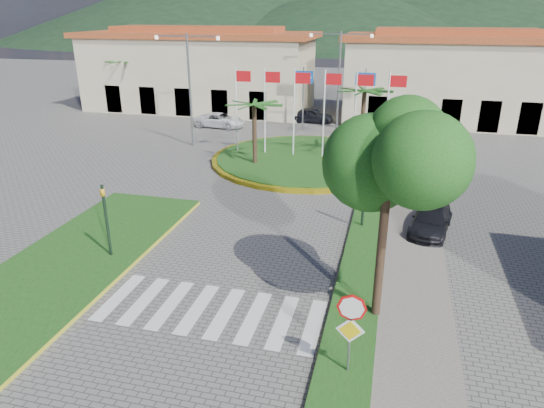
% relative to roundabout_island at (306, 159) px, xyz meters
% --- Properties ---
extents(ground, '(160.00, 160.00, 0.00)m').
position_rel_roundabout_island_xyz_m(ground, '(-0.00, -22.00, -0.17)').
color(ground, slate).
rests_on(ground, ground).
extents(sidewalk_right, '(4.00, 28.00, 0.15)m').
position_rel_roundabout_island_xyz_m(sidewalk_right, '(6.00, -20.00, -0.10)').
color(sidewalk_right, gray).
rests_on(sidewalk_right, ground).
extents(verge_right, '(1.60, 28.00, 0.18)m').
position_rel_roundabout_island_xyz_m(verge_right, '(4.80, -20.00, -0.08)').
color(verge_right, '#184614').
rests_on(verge_right, ground).
extents(median_left, '(5.00, 14.00, 0.18)m').
position_rel_roundabout_island_xyz_m(median_left, '(-6.50, -16.00, -0.08)').
color(median_left, '#184614').
rests_on(median_left, ground).
extents(crosswalk, '(8.00, 3.00, 0.01)m').
position_rel_roundabout_island_xyz_m(crosswalk, '(-0.00, -18.00, -0.17)').
color(crosswalk, silver).
rests_on(crosswalk, ground).
extents(roundabout_island, '(12.70, 12.70, 6.00)m').
position_rel_roundabout_island_xyz_m(roundabout_island, '(0.00, 0.00, 0.00)').
color(roundabout_island, yellow).
rests_on(roundabout_island, ground).
extents(stop_sign, '(0.80, 0.11, 2.65)m').
position_rel_roundabout_island_xyz_m(stop_sign, '(4.90, -20.04, 1.62)').
color(stop_sign, slate).
rests_on(stop_sign, ground).
extents(deciduous_tree, '(3.60, 3.60, 6.80)m').
position_rel_roundabout_island_xyz_m(deciduous_tree, '(5.50, -17.00, 5.00)').
color(deciduous_tree, black).
rests_on(deciduous_tree, ground).
extents(traffic_light_left, '(0.15, 0.18, 3.20)m').
position_rel_roundabout_island_xyz_m(traffic_light_left, '(-5.20, -15.50, 1.77)').
color(traffic_light_left, black).
rests_on(traffic_light_left, ground).
extents(traffic_light_right, '(0.15, 0.18, 3.20)m').
position_rel_roundabout_island_xyz_m(traffic_light_right, '(4.50, -10.00, 1.77)').
color(traffic_light_right, black).
rests_on(traffic_light_right, ground).
extents(traffic_light_far, '(0.18, 0.15, 3.20)m').
position_rel_roundabout_island_xyz_m(traffic_light_far, '(8.00, 4.00, 1.77)').
color(traffic_light_far, black).
rests_on(traffic_light_far, ground).
extents(direction_sign_west, '(1.60, 0.14, 5.20)m').
position_rel_roundabout_island_xyz_m(direction_sign_west, '(-2.00, 8.97, 3.36)').
color(direction_sign_west, slate).
rests_on(direction_sign_west, ground).
extents(direction_sign_east, '(1.60, 0.14, 5.20)m').
position_rel_roundabout_island_xyz_m(direction_sign_east, '(3.00, 8.97, 3.36)').
color(direction_sign_east, slate).
rests_on(direction_sign_east, ground).
extents(street_lamp_centre, '(4.80, 0.16, 8.00)m').
position_rel_roundabout_island_xyz_m(street_lamp_centre, '(1.00, 8.00, 4.32)').
color(street_lamp_centre, slate).
rests_on(street_lamp_centre, ground).
extents(street_lamp_west, '(4.80, 0.16, 8.00)m').
position_rel_roundabout_island_xyz_m(street_lamp_west, '(-9.00, 2.00, 4.32)').
color(street_lamp_west, slate).
rests_on(street_lamp_west, ground).
extents(building_left, '(23.32, 9.54, 8.05)m').
position_rel_roundabout_island_xyz_m(building_left, '(-14.00, 16.00, 3.73)').
color(building_left, '#BDB38F').
rests_on(building_left, ground).
extents(building_right, '(19.08, 9.54, 8.05)m').
position_rel_roundabout_island_xyz_m(building_right, '(10.00, 16.00, 3.73)').
color(building_right, '#BDB38F').
rests_on(building_right, ground).
extents(hill_far_west, '(140.00, 140.00, 22.00)m').
position_rel_roundabout_island_xyz_m(hill_far_west, '(-55.00, 118.00, 10.83)').
color(hill_far_west, black).
rests_on(hill_far_west, ground).
extents(hill_near_back, '(110.00, 110.00, 16.00)m').
position_rel_roundabout_island_xyz_m(hill_near_back, '(-10.00, 108.00, 7.83)').
color(hill_near_back, black).
rests_on(hill_near_back, ground).
extents(white_van, '(4.57, 2.45, 1.22)m').
position_rel_roundabout_island_xyz_m(white_van, '(-9.18, 8.32, 0.44)').
color(white_van, white).
rests_on(white_van, ground).
extents(car_dark_a, '(3.84, 1.59, 1.30)m').
position_rel_roundabout_island_xyz_m(car_dark_a, '(-1.75, 12.19, 0.48)').
color(car_dark_a, black).
rests_on(car_dark_a, ground).
extents(car_dark_b, '(3.67, 1.82, 1.16)m').
position_rel_roundabout_island_xyz_m(car_dark_b, '(6.82, 11.55, 0.40)').
color(car_dark_b, black).
rests_on(car_dark_b, ground).
extents(car_side_right, '(2.31, 4.18, 1.14)m').
position_rel_roundabout_island_xyz_m(car_side_right, '(7.55, -9.58, 0.40)').
color(car_side_right, black).
rests_on(car_side_right, ground).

